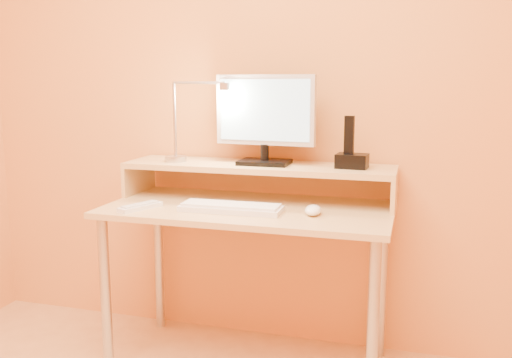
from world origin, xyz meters
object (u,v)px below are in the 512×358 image
(keyboard, at_px, (231,209))
(remote_control, at_px, (140,207))
(lamp_base, at_px, (176,159))
(phone_dock, at_px, (352,161))
(monitor_panel, at_px, (265,110))
(mouse, at_px, (313,210))

(keyboard, distance_m, remote_control, 0.38)
(lamp_base, xyz_separation_m, phone_dock, (0.80, 0.03, 0.02))
(monitor_panel, bearing_deg, keyboard, -101.42)
(lamp_base, height_order, phone_dock, phone_dock)
(lamp_base, distance_m, remote_control, 0.34)
(keyboard, distance_m, mouse, 0.33)
(lamp_base, relative_size, mouse, 0.89)
(monitor_panel, height_order, remote_control, monitor_panel)
(keyboard, height_order, mouse, mouse)
(lamp_base, height_order, remote_control, lamp_base)
(monitor_panel, height_order, mouse, monitor_panel)
(monitor_panel, relative_size, phone_dock, 3.44)
(monitor_panel, distance_m, keyboard, 0.47)
(mouse, xyz_separation_m, remote_control, (-0.70, -0.10, -0.01))
(monitor_panel, bearing_deg, mouse, -37.98)
(lamp_base, bearing_deg, keyboard, -33.40)
(mouse, bearing_deg, monitor_panel, 134.72)
(monitor_panel, height_order, keyboard, monitor_panel)
(remote_control, bearing_deg, monitor_panel, 60.62)
(mouse, relative_size, remote_control, 0.57)
(mouse, height_order, remote_control, mouse)
(monitor_panel, relative_size, keyboard, 1.07)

